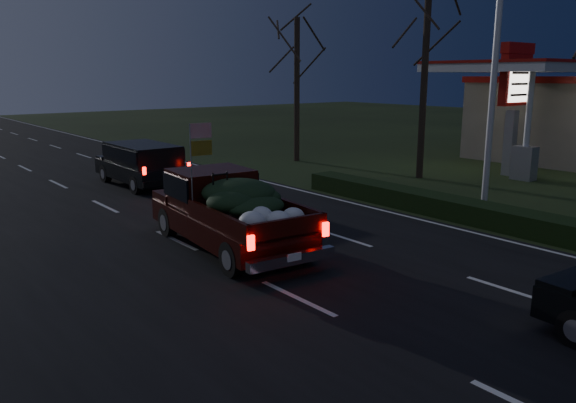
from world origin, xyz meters
TOP-DOWN VIEW (x-y plane):
  - ground at (0.00, 0.00)m, footprint 120.00×120.00m
  - road_asphalt at (0.00, 0.00)m, footprint 14.00×120.00m
  - hedge_row at (7.80, 3.00)m, footprint 1.00×10.00m
  - light_pole at (9.50, 2.00)m, footprint 0.50×0.90m
  - gas_price_pylon at (16.00, 4.99)m, footprint 2.00×0.41m
  - gas_station_building at (24.00, 6.00)m, footprint 10.00×7.00m
  - gas_canopy at (18.00, 6.00)m, footprint 7.10×6.10m
  - bare_tree_mid at (12.50, 7.00)m, footprint 3.60×3.60m
  - bare_tree_far at (11.50, 14.00)m, footprint 3.60×3.60m
  - pickup_truck at (0.79, 3.68)m, footprint 2.55×5.54m
  - lead_suv at (2.54, 12.62)m, footprint 1.99×4.71m

SIDE VIEW (x-z plane):
  - ground at x=0.00m, z-range 0.00..0.00m
  - road_asphalt at x=0.00m, z-range 0.00..0.02m
  - hedge_row at x=7.80m, z-range 0.00..0.60m
  - lead_suv at x=2.54m, z-range 0.35..1.69m
  - pickup_truck at x=0.79m, z-range -0.35..2.46m
  - gas_station_building at x=24.00m, z-range 0.00..4.00m
  - gas_price_pylon at x=16.00m, z-range 0.98..6.56m
  - gas_canopy at x=18.00m, z-range 1.91..6.79m
  - bare_tree_far at x=11.50m, z-range 1.73..8.73m
  - light_pole at x=9.50m, z-range 0.90..10.06m
  - bare_tree_mid at x=12.50m, z-range 2.10..10.60m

